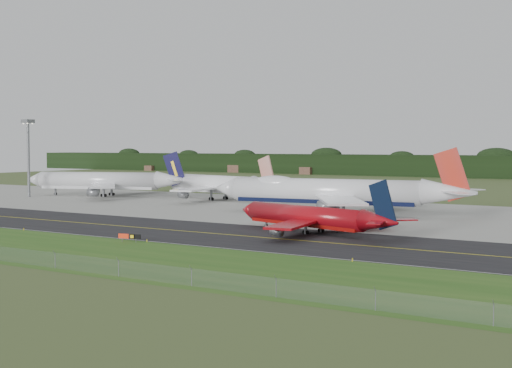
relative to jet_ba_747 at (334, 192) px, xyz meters
The scene contains 16 objects.
ground 43.02m from the jet_ba_747, 96.55° to the right, with size 600.00×600.00×0.00m, color #364922.
grass_verge 77.72m from the jet_ba_747, 93.60° to the right, with size 400.00×30.00×0.01m, color #255117.
taxiway 46.96m from the jet_ba_747, 95.99° to the right, with size 400.00×32.00×0.02m, color black.
apron 11.45m from the jet_ba_747, 119.38° to the left, with size 400.00×78.00×0.01m, color gray.
taxiway_centreline 46.96m from the jet_ba_747, 95.99° to the right, with size 400.00×0.40×0.00m, color yellow.
taxiway_edge_line 62.31m from the jet_ba_747, 94.50° to the right, with size 400.00×0.25×0.00m, color silver.
perimeter_fence 90.61m from the jet_ba_747, 93.08° to the right, with size 320.00×0.10×320.00m.
jet_ba_747 is the anchor object (origin of this frame).
jet_red_737 37.69m from the jet_ba_747, 69.97° to the right, with size 40.83×32.56×11.20m.
jet_navy_gold 96.28m from the jet_ba_747, 168.97° to the left, with size 57.94×49.10×15.35m.
jet_star_tail 58.77m from the jet_ba_747, 154.55° to the left, with size 53.95×44.22×14.40m.
floodlight_mast 115.05m from the jet_ba_747, behind, with size 3.22×3.22×25.98m.
taxiway_sign 65.34m from the jet_ba_747, 97.53° to the right, with size 4.33×1.16×1.47m.
edge_marker_left 74.03m from the jet_ba_747, 121.63° to the right, with size 0.16×0.16×0.50m, color yellow.
edge_marker_center 63.38m from the jet_ba_747, 95.43° to the right, with size 0.16×0.16×0.50m, color yellow.
edge_marker_right 71.63m from the jet_ba_747, 61.65° to the right, with size 0.16×0.16×0.50m, color yellow.
Camera 1 is at (82.66, -116.47, 17.09)m, focal length 50.00 mm.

